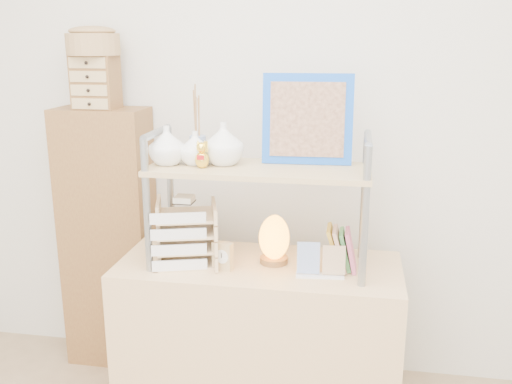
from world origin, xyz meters
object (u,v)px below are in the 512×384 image
letter_tray (186,237)px  salt_lamp (274,239)px  desk (259,343)px  cabinet (109,239)px

letter_tray → salt_lamp: letter_tray is taller
desk → salt_lamp: 0.49m
desk → letter_tray: size_ratio=4.02×
letter_tray → desk: bearing=8.3°
cabinet → salt_lamp: 0.99m
letter_tray → salt_lamp: bearing=10.3°
desk → letter_tray: bearing=-171.7°
cabinet → salt_lamp: (0.91, -0.35, 0.18)m
desk → cabinet: bearing=156.4°
desk → salt_lamp: (0.06, 0.02, 0.48)m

